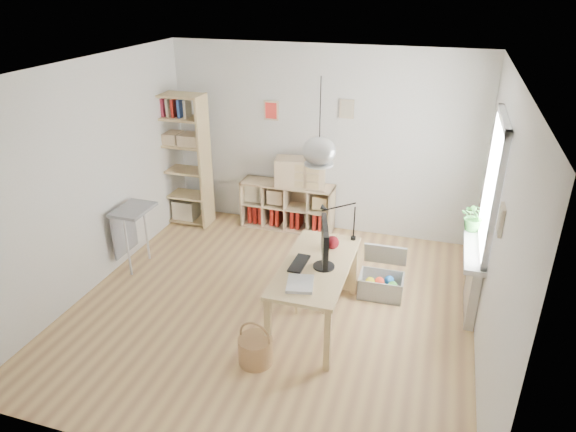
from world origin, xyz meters
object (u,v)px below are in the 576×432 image
(storage_chest, at_px, (382,280))
(drawer_chest, at_px, (300,172))
(desk, at_px, (316,272))
(cube_shelf, at_px, (287,208))
(chair, at_px, (309,272))
(tall_bookshelf, at_px, (181,155))
(monitor, at_px, (325,244))

(storage_chest, relative_size, drawer_chest, 0.83)
(desk, bearing_deg, drawer_chest, 110.09)
(cube_shelf, relative_size, storage_chest, 2.34)
(storage_chest, bearing_deg, cube_shelf, 138.02)
(drawer_chest, bearing_deg, chair, -81.67)
(drawer_chest, bearing_deg, storage_chest, -54.75)
(desk, height_order, drawer_chest, drawer_chest)
(chair, bearing_deg, storage_chest, 13.90)
(cube_shelf, bearing_deg, tall_bookshelf, -169.81)
(cube_shelf, xyz_separation_m, monitor, (1.11, -2.26, 0.73))
(desk, height_order, tall_bookshelf, tall_bookshelf)
(monitor, bearing_deg, cube_shelf, 100.07)
(cube_shelf, height_order, storage_chest, cube_shelf)
(chair, relative_size, drawer_chest, 1.02)
(tall_bookshelf, bearing_deg, drawer_chest, 7.66)
(desk, relative_size, storage_chest, 2.50)
(desk, distance_m, cube_shelf, 2.48)
(cube_shelf, height_order, monitor, monitor)
(desk, relative_size, tall_bookshelf, 0.75)
(cube_shelf, distance_m, drawer_chest, 0.67)
(cube_shelf, height_order, chair, chair)
(drawer_chest, bearing_deg, tall_bookshelf, 176.80)
(cube_shelf, xyz_separation_m, tall_bookshelf, (-1.56, -0.28, 0.79))
(tall_bookshelf, bearing_deg, chair, -33.45)
(cube_shelf, bearing_deg, desk, -65.39)
(cube_shelf, bearing_deg, chair, -65.40)
(desk, distance_m, storage_chest, 1.13)
(storage_chest, distance_m, monitor, 1.31)
(storage_chest, bearing_deg, desk, -128.94)
(cube_shelf, height_order, drawer_chest, drawer_chest)
(tall_bookshelf, relative_size, chair, 2.72)
(cube_shelf, relative_size, drawer_chest, 1.94)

